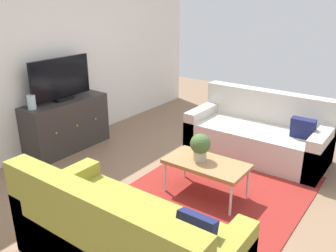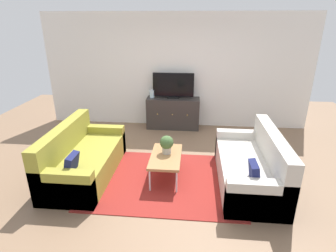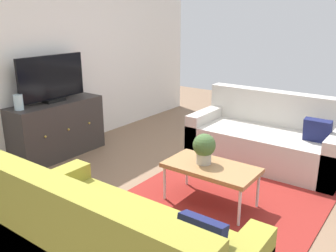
# 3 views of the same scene
# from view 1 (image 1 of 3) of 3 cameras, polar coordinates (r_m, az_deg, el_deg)

# --- Properties ---
(ground_plane) EXTENTS (10.00, 10.00, 0.00)m
(ground_plane) POSITION_cam_1_polar(r_m,az_deg,el_deg) (4.23, 5.19, -10.77)
(ground_plane) COLOR #84664C
(wall_back) EXTENTS (6.40, 0.12, 2.70)m
(wall_back) POSITION_cam_1_polar(r_m,az_deg,el_deg) (5.43, -18.45, 10.61)
(wall_back) COLOR white
(wall_back) RESTS_ON ground_plane
(area_rug) EXTENTS (2.50, 1.90, 0.01)m
(area_rug) POSITION_cam_1_polar(r_m,az_deg,el_deg) (4.16, 6.99, -11.29)
(area_rug) COLOR maroon
(area_rug) RESTS_ON ground_plane
(couch_left_side) EXTENTS (0.90, 1.90, 0.89)m
(couch_left_side) POSITION_cam_1_polar(r_m,az_deg,el_deg) (3.06, -7.64, -18.05)
(couch_left_side) COLOR olive
(couch_left_side) RESTS_ON ground_plane
(couch_right_side) EXTENTS (0.90, 1.90, 0.89)m
(couch_right_side) POSITION_cam_1_polar(r_m,az_deg,el_deg) (5.23, 14.45, -1.41)
(couch_right_side) COLOR beige
(couch_right_side) RESTS_ON ground_plane
(coffee_table) EXTENTS (0.50, 0.92, 0.42)m
(coffee_table) POSITION_cam_1_polar(r_m,az_deg,el_deg) (4.02, 6.15, -6.20)
(coffee_table) COLOR #A37547
(coffee_table) RESTS_ON ground_plane
(potted_plant) EXTENTS (0.23, 0.23, 0.31)m
(potted_plant) POSITION_cam_1_polar(r_m,az_deg,el_deg) (3.98, 5.19, -3.19)
(potted_plant) COLOR #B7B2A8
(potted_plant) RESTS_ON coffee_table
(tv_console) EXTENTS (1.27, 0.47, 0.75)m
(tv_console) POSITION_cam_1_polar(r_m,az_deg,el_deg) (5.42, -15.94, 0.19)
(tv_console) COLOR #332D2B
(tv_console) RESTS_ON ground_plane
(flat_screen_tv) EXTENTS (0.97, 0.16, 0.61)m
(flat_screen_tv) POSITION_cam_1_polar(r_m,az_deg,el_deg) (5.25, -16.80, 7.19)
(flat_screen_tv) COLOR black
(flat_screen_tv) RESTS_ON tv_console
(glass_vase) EXTENTS (0.11, 0.11, 0.19)m
(glass_vase) POSITION_cam_1_polar(r_m,az_deg,el_deg) (5.00, -21.05, 3.57)
(glass_vase) COLOR silver
(glass_vase) RESTS_ON tv_console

